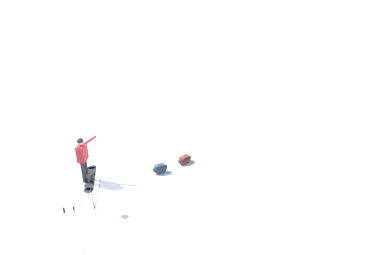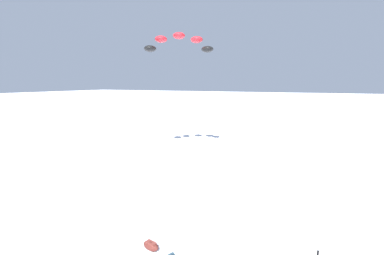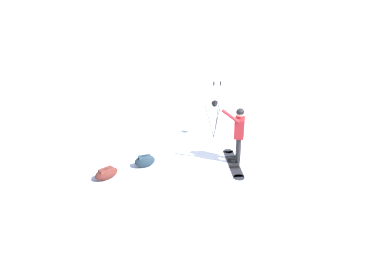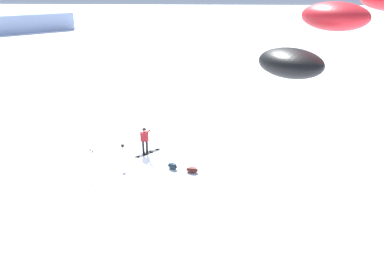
% 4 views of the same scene
% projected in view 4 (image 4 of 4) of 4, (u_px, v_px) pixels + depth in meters
% --- Properties ---
extents(ground_plane, '(300.00, 300.00, 0.00)m').
position_uv_depth(ground_plane, '(148.00, 156.00, 20.31)').
color(ground_plane, white).
extents(snowboarder, '(0.57, 0.67, 1.63)m').
position_uv_depth(snowboarder, '(145.00, 138.00, 20.33)').
color(snowboarder, black).
rests_on(snowboarder, ground_plane).
extents(snowboard, '(1.37, 1.36, 0.10)m').
position_uv_depth(snowboard, '(148.00, 153.00, 20.65)').
color(snowboard, black).
rests_on(snowboard, ground_plane).
extents(gear_bag_large, '(0.54, 0.64, 0.34)m').
position_uv_depth(gear_bag_large, '(173.00, 166.00, 18.86)').
color(gear_bag_large, '#192833').
rests_on(gear_bag_large, ground_plane).
extents(camera_tripod, '(0.53, 0.48, 1.22)m').
position_uv_depth(camera_tripod, '(123.00, 150.00, 19.04)').
color(camera_tripod, '#262628').
rests_on(camera_tripod, ground_plane).
extents(gear_bag_small, '(0.45, 0.69, 0.29)m').
position_uv_depth(gear_bag_small, '(192.00, 170.00, 18.52)').
color(gear_bag_small, '#4C1E19').
rests_on(gear_bag_small, ground_plane).
extents(ski_poles, '(0.32, 0.30, 1.33)m').
position_uv_depth(ski_poles, '(92.00, 157.00, 18.28)').
color(ski_poles, gray).
rests_on(ski_poles, ground_plane).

